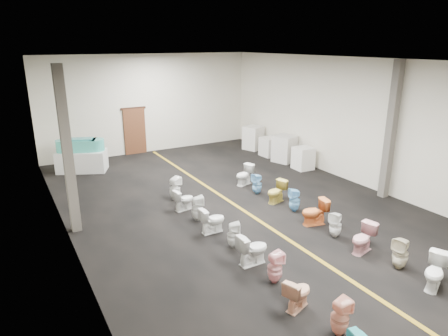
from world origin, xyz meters
The scene contains 34 objects.
floor centered at (0.00, 0.00, 0.00)m, with size 16.00×16.00×0.00m, color black.
ceiling centered at (0.00, 0.00, 4.50)m, with size 16.00×16.00×0.00m, color black.
wall_back centered at (0.00, 8.00, 2.25)m, with size 10.00×10.00×0.00m, color beige.
wall_left centered at (-5.00, 0.00, 2.25)m, with size 16.00×16.00×0.00m, color beige.
wall_right centered at (5.00, 0.00, 2.25)m, with size 16.00×16.00×0.00m, color beige.
aisle_stripe centered at (0.00, 0.00, 0.00)m, with size 0.12×15.60×0.01m, color #9A7616.
back_door centered at (-0.80, 7.94, 1.05)m, with size 1.00×0.10×2.10m, color #562D19.
door_frame centered at (-0.80, 7.95, 2.12)m, with size 1.15×0.08×0.10m, color #331C11.
column_left centered at (-4.75, 1.00, 2.25)m, with size 0.25×0.25×4.50m, color #59544C.
column_right centered at (4.75, -1.50, 2.25)m, with size 0.25×0.25×4.50m, color #59544C.
display_table centered at (-3.52, 6.42, 0.42)m, with size 1.88×0.94×0.84m, color silver.
bathtub centered at (-3.52, 6.42, 1.07)m, with size 1.78×1.09×0.55m.
appliance_crate_a centered at (4.40, 2.21, 0.45)m, with size 0.71×0.71×0.91m, color white.
appliance_crate_b centered at (4.40, 3.45, 0.57)m, with size 0.83×0.83×1.15m, color beige.
appliance_crate_c centered at (4.40, 4.51, 0.42)m, with size 0.75×0.75×0.85m, color silver.
appliance_crate_d centered at (4.40, 5.88, 0.56)m, with size 0.78×0.78×1.12m, color silver.
toilet_left_1 centered at (-1.47, -5.66, 0.36)m, with size 0.32×0.33×0.72m, color #F8AA8D.
toilet_left_2 centered at (-1.63, -4.71, 0.33)m, with size 0.37×0.65×0.67m, color #EAA985.
toilet_left_3 centered at (-1.49, -3.78, 0.36)m, with size 0.32×0.33×0.72m, color #F6AFB2.
toilet_left_4 centered at (-1.48, -2.90, 0.38)m, with size 0.43×0.75×0.77m, color white.
toilet_left_5 centered at (-1.46, -1.99, 0.34)m, with size 0.31×0.31×0.68m, color white.
toilet_left_6 centered at (-1.53, -0.99, 0.36)m, with size 0.40×0.71×0.72m, color white.
toilet_left_7 centered at (-1.54, -0.10, 0.37)m, with size 0.34×0.34×0.75m, color silver.
toilet_left_8 centered at (-1.58, 0.80, 0.34)m, with size 0.38×0.66×0.67m, color white.
toilet_left_9 centered at (-1.48, 1.70, 0.39)m, with size 0.35×0.36×0.79m, color white.
toilet_right_1 centered at (1.33, -5.61, 0.37)m, with size 0.41×0.73×0.74m, color white.
toilet_right_2 centered at (1.34, -4.75, 0.39)m, with size 0.35×0.36×0.78m, color beige.
toilet_right_3 centered at (1.19, -3.80, 0.37)m, with size 0.41×0.72×0.74m, color pink.
toilet_right_4 centered at (1.18, -2.87, 0.36)m, with size 0.32×0.33×0.71m, color white.
toilet_right_5 centered at (1.22, -2.02, 0.38)m, with size 0.43×0.75×0.76m, color orange.
toilet_right_6 centered at (1.33, -1.00, 0.37)m, with size 0.33×0.34×0.73m, color #7BC5F4.
toilet_right_7 centered at (1.29, -0.14, 0.36)m, with size 0.40×0.71×0.72m, color gold.
toilet_right_8 centered at (1.17, 0.80, 0.36)m, with size 0.33×0.33×0.72m, color #7DBDEB.
toilet_right_9 centered at (1.29, 1.81, 0.37)m, with size 0.41×0.73×0.74m, color white.
Camera 1 is at (-6.18, -9.78, 5.00)m, focal length 32.00 mm.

